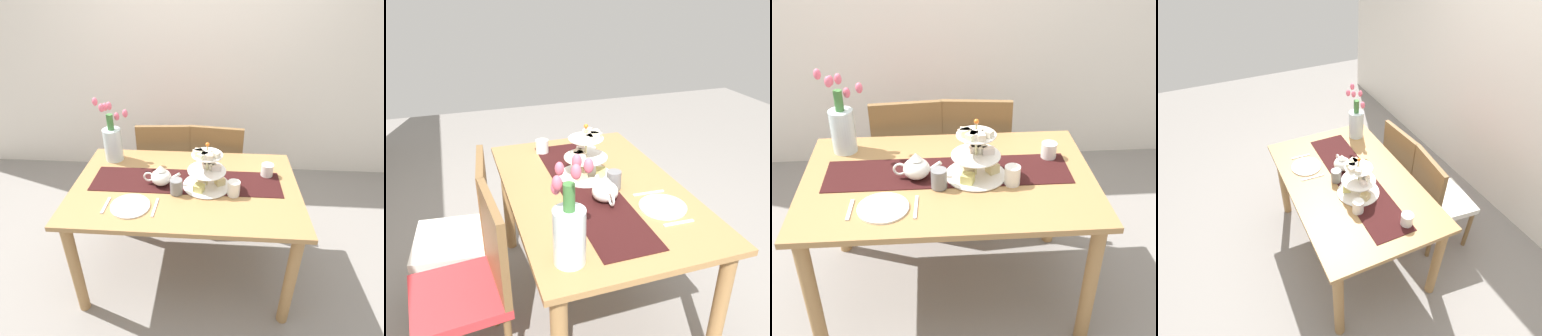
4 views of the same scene
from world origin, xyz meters
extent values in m
plane|color=gray|center=(0.00, 0.00, 0.00)|extent=(8.00, 8.00, 0.00)
cube|color=silver|center=(0.00, 1.55, 1.30)|extent=(6.00, 0.08, 2.60)
cube|color=#A37747|center=(0.00, 0.00, 0.74)|extent=(1.43, 0.90, 0.03)
cylinder|color=#A37747|center=(-0.65, -0.38, 0.36)|extent=(0.07, 0.07, 0.72)
cylinder|color=#A37747|center=(0.65, -0.38, 0.36)|extent=(0.07, 0.07, 0.72)
cylinder|color=#A37747|center=(-0.65, 0.38, 0.36)|extent=(0.07, 0.07, 0.72)
cylinder|color=#A37747|center=(0.65, 0.38, 0.36)|extent=(0.07, 0.07, 0.72)
cylinder|color=brown|center=(-0.08, 0.95, 0.21)|extent=(0.04, 0.04, 0.41)
cylinder|color=brown|center=(-0.43, 0.92, 0.21)|extent=(0.04, 0.04, 0.41)
cylinder|color=brown|center=(-0.05, 0.59, 0.21)|extent=(0.04, 0.04, 0.41)
cylinder|color=brown|center=(-0.41, 0.56, 0.21)|extent=(0.04, 0.04, 0.41)
cube|color=red|center=(-0.24, 0.75, 0.43)|extent=(0.45, 0.45, 0.05)
cube|color=brown|center=(-0.23, 0.56, 0.69)|extent=(0.42, 0.07, 0.45)
cylinder|color=brown|center=(0.41, 0.91, 0.21)|extent=(0.04, 0.04, 0.41)
cylinder|color=brown|center=(0.05, 0.95, 0.21)|extent=(0.04, 0.04, 0.41)
cylinder|color=brown|center=(0.37, 0.55, 0.21)|extent=(0.04, 0.04, 0.41)
cylinder|color=brown|center=(0.01, 0.59, 0.21)|extent=(0.04, 0.04, 0.41)
cube|color=silver|center=(0.21, 0.75, 0.43)|extent=(0.46, 0.46, 0.05)
cube|color=brown|center=(0.19, 0.56, 0.69)|extent=(0.42, 0.08, 0.45)
cube|color=black|center=(0.00, 0.04, 0.76)|extent=(1.21, 0.29, 0.00)
cylinder|color=beige|center=(0.13, 0.00, 0.90)|extent=(0.01, 0.01, 0.28)
cylinder|color=white|center=(0.13, 0.00, 0.76)|extent=(0.30, 0.30, 0.01)
cylinder|color=white|center=(0.13, 0.00, 0.87)|extent=(0.24, 0.24, 0.01)
cylinder|color=white|center=(0.13, 0.00, 0.98)|extent=(0.19, 0.19, 0.01)
cube|color=#DBC788|center=(0.22, 0.01, 0.79)|extent=(0.07, 0.07, 0.05)
cube|color=beige|center=(0.10, 0.05, 0.79)|extent=(0.09, 0.08, 0.05)
cube|color=#D2CC73|center=(0.09, -0.07, 0.79)|extent=(0.07, 0.07, 0.05)
cube|color=silver|center=(0.19, 0.01, 0.89)|extent=(0.06, 0.04, 0.03)
cube|color=silver|center=(0.16, 0.02, 0.89)|extent=(0.07, 0.06, 0.03)
cube|color=#F2DFC8|center=(0.14, 0.05, 0.89)|extent=(0.04, 0.06, 0.03)
cube|color=silver|center=(0.13, 0.04, 0.89)|extent=(0.05, 0.06, 0.03)
cube|color=beige|center=(0.11, 0.04, 0.89)|extent=(0.06, 0.07, 0.03)
cube|color=beige|center=(0.09, 0.00, 1.00)|extent=(0.06, 0.04, 0.03)
cube|color=beige|center=(0.08, -0.01, 1.00)|extent=(0.07, 0.06, 0.03)
cube|color=beige|center=(0.11, -0.05, 1.00)|extent=(0.06, 0.07, 0.03)
cube|color=silver|center=(0.12, -0.04, 1.00)|extent=(0.05, 0.06, 0.03)
cube|color=beige|center=(0.15, -0.05, 1.00)|extent=(0.04, 0.06, 0.03)
cube|color=silver|center=(0.18, -0.03, 1.00)|extent=(0.07, 0.06, 0.03)
sphere|color=orange|center=(0.13, 0.00, 1.05)|extent=(0.02, 0.02, 0.02)
ellipsoid|color=white|center=(-0.15, 0.00, 0.81)|extent=(0.13, 0.13, 0.10)
cone|color=white|center=(-0.15, 0.00, 0.88)|extent=(0.06, 0.06, 0.04)
cylinder|color=white|center=(-0.06, 0.00, 0.82)|extent=(0.07, 0.02, 0.06)
torus|color=white|center=(-0.23, 0.00, 0.81)|extent=(0.07, 0.01, 0.07)
cylinder|color=silver|center=(-0.54, 0.30, 0.87)|extent=(0.13, 0.13, 0.23)
cylinder|color=#3D7538|center=(-0.54, 0.30, 1.04)|extent=(0.04, 0.04, 0.12)
ellipsoid|color=#E5607A|center=(-0.43, 0.31, 1.11)|extent=(0.04, 0.04, 0.06)
ellipsoid|color=#E5607A|center=(-0.50, 0.34, 1.07)|extent=(0.04, 0.04, 0.06)
ellipsoid|color=#E5607A|center=(-0.58, 0.36, 1.13)|extent=(0.04, 0.04, 0.06)
ellipsoid|color=#E5607A|center=(-0.62, 0.30, 1.19)|extent=(0.04, 0.04, 0.06)
ellipsoid|color=#E5607A|center=(-0.56, 0.24, 1.17)|extent=(0.04, 0.04, 0.06)
ellipsoid|color=#E5607A|center=(-0.52, 0.27, 1.17)|extent=(0.04, 0.04, 0.06)
cylinder|color=white|center=(0.53, 0.15, 0.80)|extent=(0.08, 0.08, 0.08)
cylinder|color=white|center=(-0.30, -0.24, 0.76)|extent=(0.23, 0.23, 0.01)
cube|color=silver|center=(-0.45, -0.24, 0.76)|extent=(0.02, 0.15, 0.01)
cube|color=silver|center=(-0.16, -0.24, 0.76)|extent=(0.02, 0.17, 0.01)
cylinder|color=slate|center=(-0.05, -0.09, 0.81)|extent=(0.08, 0.08, 0.09)
cylinder|color=white|center=(0.30, -0.08, 0.80)|extent=(0.08, 0.08, 0.09)
camera|label=1|loc=(0.16, -1.71, 1.92)|focal=30.46mm
camera|label=2|loc=(-1.71, 0.66, 1.75)|focal=36.68mm
camera|label=3|loc=(-0.06, -1.94, 1.99)|focal=43.77mm
camera|label=4|loc=(1.68, -0.78, 2.37)|focal=30.88mm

